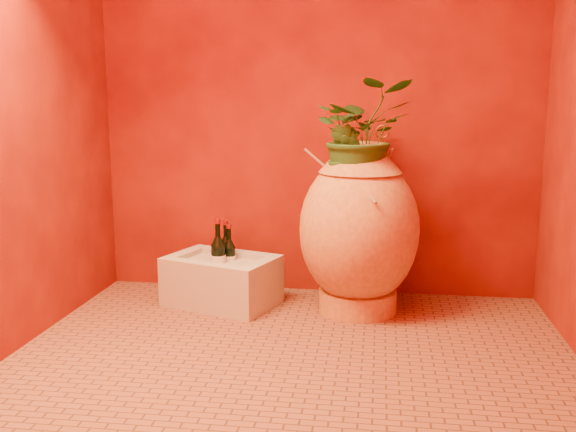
% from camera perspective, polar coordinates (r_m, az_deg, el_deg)
% --- Properties ---
extents(floor, '(2.50, 2.50, 0.00)m').
position_cam_1_polar(floor, '(2.92, 0.46, -12.26)').
color(floor, brown).
rests_on(floor, ground).
extents(wall_back, '(2.50, 0.02, 2.50)m').
position_cam_1_polar(wall_back, '(3.69, 2.62, 12.34)').
color(wall_back, '#5F0B05').
rests_on(wall_back, ground).
extents(wall_left, '(0.02, 2.00, 2.50)m').
position_cam_1_polar(wall_left, '(3.12, -23.42, 11.85)').
color(wall_left, '#5F0B05').
rests_on(wall_left, ground).
extents(amphora, '(0.76, 0.76, 0.90)m').
position_cam_1_polar(amphora, '(3.39, 6.33, -1.16)').
color(amphora, gold).
rests_on(amphora, floor).
extents(stone_basin, '(0.67, 0.57, 0.27)m').
position_cam_1_polar(stone_basin, '(3.58, -5.90, -5.82)').
color(stone_basin, beige).
rests_on(stone_basin, floor).
extents(wine_bottle_a, '(0.07, 0.07, 0.29)m').
position_cam_1_polar(wine_bottle_a, '(3.58, -5.24, -3.73)').
color(wine_bottle_a, black).
rests_on(wine_bottle_a, stone_basin).
extents(wine_bottle_b, '(0.08, 0.08, 0.34)m').
position_cam_1_polar(wine_bottle_b, '(3.53, -6.22, -3.71)').
color(wine_bottle_b, black).
rests_on(wine_bottle_b, stone_basin).
extents(wine_bottle_c, '(0.08, 0.08, 0.31)m').
position_cam_1_polar(wine_bottle_c, '(3.62, -5.52, -3.52)').
color(wine_bottle_c, black).
rests_on(wine_bottle_c, stone_basin).
extents(wall_tap, '(0.08, 0.16, 0.18)m').
position_cam_1_polar(wall_tap, '(3.59, 8.37, 6.69)').
color(wall_tap, '#A47125').
rests_on(wall_tap, wall_back).
extents(plant_main, '(0.60, 0.56, 0.55)m').
position_cam_1_polar(plant_main, '(3.32, 6.59, 7.24)').
color(plant_main, '#224D1B').
rests_on(plant_main, amphora).
extents(plant_side, '(0.24, 0.24, 0.34)m').
position_cam_1_polar(plant_side, '(3.26, 5.10, 5.23)').
color(plant_side, '#224D1B').
rests_on(plant_side, amphora).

